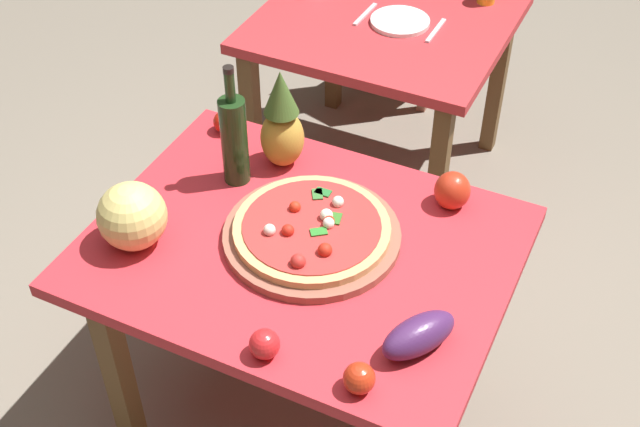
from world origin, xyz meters
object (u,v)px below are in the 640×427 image
wine_bottle (234,139)px  tomato_near_board (225,122)px  pineapple_left (282,124)px  melon (132,216)px  display_table (301,270)px  pizza (312,228)px  fork_utensil (365,14)px  pizza_board (312,235)px  tomato_at_corner (265,344)px  background_table (383,44)px  tomato_beside_pepper (359,378)px  dinner_plate (400,21)px  knife_utensil (436,30)px  bell_pepper (452,190)px  eggplant (419,335)px

wine_bottle → tomato_near_board: (-0.15, 0.19, -0.11)m
pineapple_left → melon: 0.51m
display_table → pizza: (0.02, 0.03, 0.14)m
wine_bottle → fork_utensil: (-0.05, 1.04, -0.14)m
display_table → melon: size_ratio=6.05×
pizza → fork_utensil: size_ratio=2.32×
pizza_board → melon: bearing=-153.1°
display_table → tomato_near_board: (-0.44, 0.35, 0.13)m
pizza_board → tomato_at_corner: bearing=-79.6°
background_table → wine_bottle: bearing=-91.4°
melon → tomato_beside_pepper: 0.75m
display_table → pineapple_left: pineapple_left is taller
wine_bottle → pineapple_left: 0.15m
background_table → tomato_at_corner: tomato_at_corner is taller
melon → dinner_plate: bearing=81.7°
wine_bottle → tomato_beside_pepper: size_ratio=5.10×
knife_utensil → tomato_beside_pepper: bearing=-75.9°
wine_bottle → bell_pepper: 0.62m
tomato_at_corner → dinner_plate: 1.60m
dinner_plate → pizza: bearing=-79.8°
background_table → tomato_at_corner: 1.63m
tomato_near_board → pizza: bearing=-35.3°
display_table → pineapple_left: size_ratio=3.52×
display_table → dinner_plate: 1.23m
wine_bottle → display_table: bearing=-30.1°
dinner_plate → background_table: bearing=168.7°
bell_pepper → tomato_beside_pepper: bearing=-88.4°
tomato_beside_pepper → pineapple_left: bearing=129.1°
background_table → melon: melon is taller
pizza_board → tomato_beside_pepper: (0.31, -0.39, 0.02)m
knife_utensil → melon: bearing=-103.4°
pizza → melon: bearing=-153.3°
bell_pepper → fork_utensil: bearing=125.8°
tomato_at_corner → dinner_plate: tomato_at_corner is taller
fork_utensil → tomato_beside_pepper: bearing=-64.9°
background_table → tomato_at_corner: size_ratio=12.53×
tomato_near_board → melon: bearing=-85.8°
wine_bottle → dinner_plate: size_ratio=1.70×
background_table → dinner_plate: (0.07, -0.01, 0.12)m
pizza → tomato_near_board: (-0.45, 0.32, -0.00)m
pizza_board → dinner_plate: size_ratio=2.16×
background_table → tomato_at_corner: bearing=-77.5°
background_table → fork_utensil: (-0.07, -0.01, 0.11)m
wine_bottle → knife_utensil: (0.23, 1.04, -0.14)m
pizza → wine_bottle: size_ratio=1.12×
background_table → eggplant: 1.57m
wine_bottle → tomato_at_corner: size_ratio=5.14×
tomato_at_corner → dinner_plate: (-0.28, 1.57, -0.03)m
pizza_board → tomato_near_board: size_ratio=6.75×
pineapple_left → display_table: bearing=-55.0°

